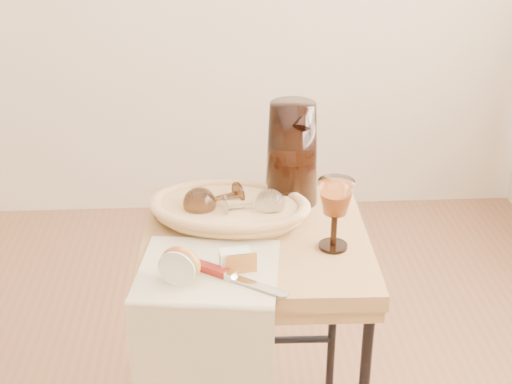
{
  "coord_description": "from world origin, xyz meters",
  "views": [
    {
      "loc": [
        0.47,
        -1.07,
        1.46
      ],
      "look_at": [
        0.55,
        0.33,
        0.78
      ],
      "focal_mm": 49.95,
      "sensor_mm": 36.0,
      "label": 1
    }
  ],
  "objects_px": {
    "side_table": "(256,350)",
    "goblet_lying_b": "(251,206)",
    "table_knife": "(234,276)",
    "tea_towel": "(208,270)",
    "wine_goblet": "(335,215)",
    "apple_half": "(181,264)",
    "bread_basket": "(229,211)",
    "pitcher": "(292,153)",
    "goblet_lying_a": "(216,199)"
  },
  "relations": [
    {
      "from": "tea_towel",
      "to": "apple_half",
      "type": "relative_size",
      "value": 3.41
    },
    {
      "from": "wine_goblet",
      "to": "table_knife",
      "type": "bearing_deg",
      "value": -150.41
    },
    {
      "from": "bread_basket",
      "to": "wine_goblet",
      "type": "bearing_deg",
      "value": -21.67
    },
    {
      "from": "bread_basket",
      "to": "wine_goblet",
      "type": "xyz_separation_m",
      "value": [
        0.23,
        -0.14,
        0.06
      ]
    },
    {
      "from": "wine_goblet",
      "to": "apple_half",
      "type": "distance_m",
      "value": 0.36
    },
    {
      "from": "goblet_lying_b",
      "to": "pitcher",
      "type": "xyz_separation_m",
      "value": [
        0.11,
        0.12,
        0.08
      ]
    },
    {
      "from": "goblet_lying_a",
      "to": "table_knife",
      "type": "height_order",
      "value": "goblet_lying_a"
    },
    {
      "from": "tea_towel",
      "to": "wine_goblet",
      "type": "distance_m",
      "value": 0.3
    },
    {
      "from": "side_table",
      "to": "apple_half",
      "type": "height_order",
      "value": "apple_half"
    },
    {
      "from": "side_table",
      "to": "bread_basket",
      "type": "height_order",
      "value": "bread_basket"
    },
    {
      "from": "side_table",
      "to": "wine_goblet",
      "type": "bearing_deg",
      "value": -21.35
    },
    {
      "from": "goblet_lying_b",
      "to": "apple_half",
      "type": "height_order",
      "value": "same"
    },
    {
      "from": "tea_towel",
      "to": "goblet_lying_b",
      "type": "distance_m",
      "value": 0.23
    },
    {
      "from": "side_table",
      "to": "apple_half",
      "type": "distance_m",
      "value": 0.45
    },
    {
      "from": "side_table",
      "to": "apple_half",
      "type": "relative_size",
      "value": 7.69
    },
    {
      "from": "apple_half",
      "to": "table_knife",
      "type": "bearing_deg",
      "value": 17.55
    },
    {
      "from": "bread_basket",
      "to": "table_knife",
      "type": "height_order",
      "value": "bread_basket"
    },
    {
      "from": "goblet_lying_b",
      "to": "wine_goblet",
      "type": "bearing_deg",
      "value": -39.48
    },
    {
      "from": "tea_towel",
      "to": "wine_goblet",
      "type": "bearing_deg",
      "value": 24.06
    },
    {
      "from": "goblet_lying_a",
      "to": "pitcher",
      "type": "xyz_separation_m",
      "value": [
        0.19,
        0.09,
        0.08
      ]
    },
    {
      "from": "apple_half",
      "to": "pitcher",
      "type": "bearing_deg",
      "value": 74.24
    },
    {
      "from": "apple_half",
      "to": "table_knife",
      "type": "xyz_separation_m",
      "value": [
        0.11,
        -0.0,
        -0.03
      ]
    },
    {
      "from": "tea_towel",
      "to": "goblet_lying_a",
      "type": "distance_m",
      "value": 0.24
    },
    {
      "from": "table_knife",
      "to": "apple_half",
      "type": "bearing_deg",
      "value": -148.6
    },
    {
      "from": "side_table",
      "to": "goblet_lying_a",
      "type": "height_order",
      "value": "goblet_lying_a"
    },
    {
      "from": "wine_goblet",
      "to": "goblet_lying_b",
      "type": "bearing_deg",
      "value": 145.72
    },
    {
      "from": "side_table",
      "to": "table_knife",
      "type": "height_order",
      "value": "table_knife"
    },
    {
      "from": "goblet_lying_a",
      "to": "goblet_lying_b",
      "type": "bearing_deg",
      "value": 127.97
    },
    {
      "from": "bread_basket",
      "to": "wine_goblet",
      "type": "height_order",
      "value": "wine_goblet"
    },
    {
      "from": "bread_basket",
      "to": "table_knife",
      "type": "bearing_deg",
      "value": -79.47
    },
    {
      "from": "pitcher",
      "to": "wine_goblet",
      "type": "height_order",
      "value": "pitcher"
    },
    {
      "from": "side_table",
      "to": "pitcher",
      "type": "bearing_deg",
      "value": 60.26
    },
    {
      "from": "tea_towel",
      "to": "pitcher",
      "type": "height_order",
      "value": "pitcher"
    },
    {
      "from": "side_table",
      "to": "goblet_lying_b",
      "type": "xyz_separation_m",
      "value": [
        -0.01,
        0.05,
        0.38
      ]
    },
    {
      "from": "tea_towel",
      "to": "goblet_lying_a",
      "type": "height_order",
      "value": "goblet_lying_a"
    },
    {
      "from": "goblet_lying_a",
      "to": "table_knife",
      "type": "relative_size",
      "value": 0.57
    },
    {
      "from": "goblet_lying_b",
      "to": "bread_basket",
      "type": "bearing_deg",
      "value": 152.99
    },
    {
      "from": "pitcher",
      "to": "wine_goblet",
      "type": "distance_m",
      "value": 0.25
    },
    {
      "from": "wine_goblet",
      "to": "bread_basket",
      "type": "bearing_deg",
      "value": 148.24
    },
    {
      "from": "apple_half",
      "to": "bread_basket",
      "type": "bearing_deg",
      "value": 88.32
    },
    {
      "from": "pitcher",
      "to": "table_knife",
      "type": "xyz_separation_m",
      "value": [
        -0.16,
        -0.37,
        -0.11
      ]
    },
    {
      "from": "side_table",
      "to": "goblet_lying_b",
      "type": "distance_m",
      "value": 0.38
    },
    {
      "from": "goblet_lying_b",
      "to": "goblet_lying_a",
      "type": "bearing_deg",
      "value": 151.17
    },
    {
      "from": "goblet_lying_a",
      "to": "wine_goblet",
      "type": "relative_size",
      "value": 0.77
    },
    {
      "from": "table_knife",
      "to": "tea_towel",
      "type": "bearing_deg",
      "value": 173.71
    },
    {
      "from": "tea_towel",
      "to": "goblet_lying_a",
      "type": "xyz_separation_m",
      "value": [
        0.02,
        0.24,
        0.05
      ]
    },
    {
      "from": "goblet_lying_b",
      "to": "side_table",
      "type": "bearing_deg",
      "value": -87.52
    },
    {
      "from": "tea_towel",
      "to": "goblet_lying_a",
      "type": "bearing_deg",
      "value": 92.49
    },
    {
      "from": "wine_goblet",
      "to": "goblet_lying_a",
      "type": "bearing_deg",
      "value": 148.82
    },
    {
      "from": "tea_towel",
      "to": "bread_basket",
      "type": "relative_size",
      "value": 0.86
    }
  ]
}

